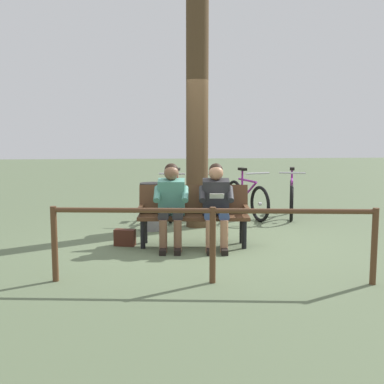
# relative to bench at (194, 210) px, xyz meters

# --- Properties ---
(ground_plane) EXTENTS (40.00, 40.00, 0.00)m
(ground_plane) POSITION_rel_bench_xyz_m (-0.23, -0.02, -0.51)
(ground_plane) COLOR #566647
(bench) EXTENTS (1.63, 0.60, 0.87)m
(bench) POSITION_rel_bench_xyz_m (0.00, 0.00, 0.00)
(bench) COLOR #51331E
(bench) RESTS_ON ground
(person_reading) EXTENTS (0.51, 0.79, 1.20)m
(person_reading) POSITION_rel_bench_xyz_m (-0.31, 0.19, 0.16)
(person_reading) COLOR #262628
(person_reading) RESTS_ON ground
(person_companion) EXTENTS (0.51, 0.79, 1.20)m
(person_companion) POSITION_rel_bench_xyz_m (0.33, 0.14, 0.16)
(person_companion) COLOR #4C8C7A
(person_companion) RESTS_ON ground
(handbag) EXTENTS (0.32, 0.20, 0.24)m
(handbag) POSITION_rel_bench_xyz_m (1.00, 0.01, -0.39)
(handbag) COLOR #3F1E14
(handbag) RESTS_ON ground
(tree_trunk) EXTENTS (0.38, 0.38, 3.91)m
(tree_trunk) POSITION_rel_bench_xyz_m (-0.17, -1.33, 1.45)
(tree_trunk) COLOR #4C3823
(tree_trunk) RESTS_ON ground
(litter_bin) EXTENTS (0.38, 0.38, 0.79)m
(litter_bin) POSITION_rel_bench_xyz_m (0.62, -1.08, -0.11)
(litter_bin) COLOR slate
(litter_bin) RESTS_ON ground
(bicycle_black) EXTENTS (0.59, 1.64, 0.94)m
(bicycle_black) POSITION_rel_bench_xyz_m (-2.07, -2.17, -0.15)
(bicycle_black) COLOR black
(bicycle_black) RESTS_ON ground
(bicycle_blue) EXTENTS (0.64, 1.62, 0.94)m
(bicycle_blue) POSITION_rel_bench_xyz_m (-1.18, -2.14, -0.15)
(bicycle_blue) COLOR black
(bicycle_blue) RESTS_ON ground
(bicycle_orange) EXTENTS (0.76, 1.56, 0.94)m
(bicycle_orange) POSITION_rel_bench_xyz_m (-0.56, -2.13, -0.15)
(bicycle_orange) COLOR black
(bicycle_orange) RESTS_ON ground
(bicycle_purple) EXTENTS (0.52, 1.66, 0.94)m
(bicycle_purple) POSITION_rel_bench_xyz_m (0.17, -2.17, -0.15)
(bicycle_purple) COLOR black
(bicycle_purple) RESTS_ON ground
(railing_fence) EXTENTS (3.57, 0.45, 0.85)m
(railing_fence) POSITION_rel_bench_xyz_m (-0.07, 1.82, 0.10)
(railing_fence) COLOR #51331E
(railing_fence) RESTS_ON ground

